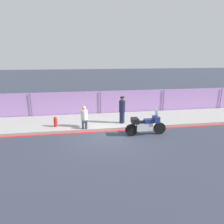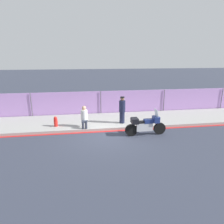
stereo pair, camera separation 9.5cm
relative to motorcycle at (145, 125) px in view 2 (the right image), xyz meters
The scene contains 8 objects.
ground_plane 2.19m from the motorcycle, behind, with size 120.00×120.00×0.00m, color #333847.
sidewalk 3.42m from the motorcycle, 128.62° to the left, with size 37.00×3.35×0.17m.
curb_paint_stripe 2.36m from the motorcycle, 157.50° to the left, with size 37.00×0.18×0.01m.
storefront_fence 4.89m from the motorcycle, 115.58° to the left, with size 35.15×0.17×1.83m.
motorcycle is the anchor object (origin of this frame).
officer_standing 2.12m from the motorcycle, 117.92° to the left, with size 0.40×0.40×1.73m.
person_seated_on_curb 3.69m from the motorcycle, 157.19° to the left, with size 0.41×0.68×1.30m.
fire_hydrant 5.45m from the motorcycle, 160.74° to the left, with size 0.23×0.29×0.62m.
Camera 2 is at (-1.33, -10.36, 4.36)m, focal length 32.00 mm.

